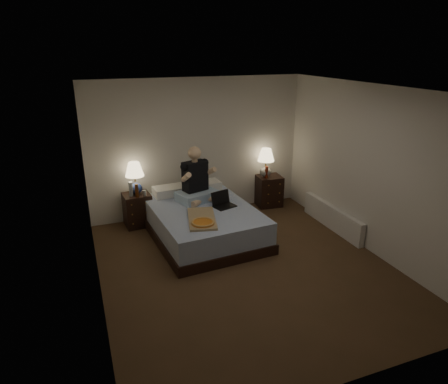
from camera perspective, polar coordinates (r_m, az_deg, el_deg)
name	(u,v)px	position (r m, az deg, el deg)	size (l,w,h in m)	color
floor	(246,268)	(5.85, 3.19, -10.72)	(4.00, 4.50, 0.00)	#523823
ceiling	(250,89)	(5.04, 3.75, 14.46)	(4.00, 4.50, 0.00)	white
wall_back	(198,148)	(7.34, -3.77, 6.34)	(4.00, 2.50, 0.00)	silver
wall_front	(358,268)	(3.57, 18.56, -10.30)	(4.00, 2.50, 0.00)	silver
wall_left	(91,206)	(4.89, -18.48, -1.86)	(4.50, 2.50, 0.00)	silver
wall_right	(370,170)	(6.37, 20.13, 2.97)	(4.50, 2.50, 0.00)	silver
bed	(203,222)	(6.61, -2.98, -4.35)	(1.55, 2.06, 0.52)	#5978B3
nightstand_left	(137,210)	(7.17, -12.26, -2.49)	(0.45, 0.40, 0.58)	black
nightstand_right	(269,191)	(7.94, 6.41, 0.18)	(0.47, 0.42, 0.61)	black
lamp_left	(135,178)	(7.01, -12.60, 1.94)	(0.32, 0.32, 0.56)	navy
lamp_right	(266,163)	(7.72, 5.99, 4.17)	(0.32, 0.32, 0.56)	gray
water_bottle	(131,189)	(6.96, -13.16, 0.42)	(0.07, 0.07, 0.25)	silver
soda_can	(144,193)	(6.94, -11.31, -0.15)	(0.07, 0.07, 0.10)	#A5A5A1
beer_bottle_left	(137,191)	(6.89, -12.35, 0.18)	(0.06, 0.06, 0.23)	#58280C
beer_bottle_right	(266,172)	(7.69, 6.08, 2.82)	(0.06, 0.06, 0.23)	#601D0D
person	(197,174)	(6.69, -3.94, 2.55)	(0.66, 0.52, 0.93)	black
laptop	(225,200)	(6.50, 0.10, -1.15)	(0.34, 0.28, 0.24)	black
pizza_box	(203,223)	(5.87, -3.04, -4.45)	(0.40, 0.76, 0.08)	tan
radiator	(332,217)	(7.18, 15.19, -3.53)	(0.10, 1.60, 0.40)	silver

